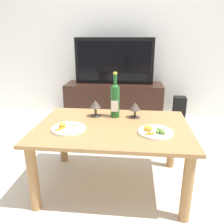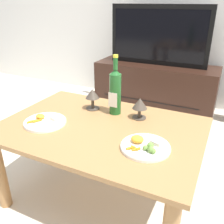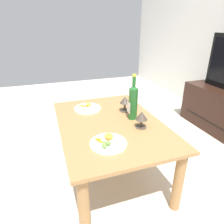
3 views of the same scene
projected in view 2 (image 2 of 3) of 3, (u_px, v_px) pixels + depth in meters
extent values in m
plane|color=beige|center=(102.00, 195.00, 1.61)|extent=(6.40, 6.40, 0.00)
cube|color=#9E7042|center=(100.00, 128.00, 1.40)|extent=(1.13, 0.78, 0.03)
cylinder|color=#9E7042|center=(65.00, 126.00, 1.97)|extent=(0.07, 0.07, 0.48)
cylinder|color=#9E7042|center=(194.00, 158.00, 1.57)|extent=(0.07, 0.07, 0.48)
cube|color=black|center=(155.00, 86.00, 2.83)|extent=(1.34, 0.45, 0.51)
cube|color=black|center=(148.00, 101.00, 2.69)|extent=(1.07, 0.01, 0.01)
cube|color=black|center=(159.00, 36.00, 2.60)|extent=(1.06, 0.04, 0.61)
cube|color=black|center=(158.00, 36.00, 2.58)|extent=(0.98, 0.01, 0.52)
cylinder|color=#1E5923|center=(115.00, 94.00, 1.50)|extent=(0.07, 0.07, 0.25)
cone|color=#1E5923|center=(115.00, 72.00, 1.45)|extent=(0.07, 0.07, 0.03)
cylinder|color=#1E5923|center=(116.00, 64.00, 1.43)|extent=(0.03, 0.03, 0.07)
cylinder|color=yellow|center=(116.00, 56.00, 1.41)|extent=(0.03, 0.03, 0.02)
cube|color=silver|center=(113.00, 100.00, 1.48)|extent=(0.06, 0.00, 0.09)
cylinder|color=#473D33|center=(93.00, 108.00, 1.62)|extent=(0.09, 0.09, 0.01)
cylinder|color=#473D33|center=(93.00, 103.00, 1.60)|extent=(0.02, 0.02, 0.07)
cone|color=#473D33|center=(92.00, 94.00, 1.57)|extent=(0.09, 0.09, 0.06)
cylinder|color=#473D33|center=(139.00, 118.00, 1.49)|extent=(0.08, 0.08, 0.01)
cylinder|color=#473D33|center=(139.00, 113.00, 1.48)|extent=(0.02, 0.02, 0.06)
cone|color=#473D33|center=(140.00, 103.00, 1.45)|extent=(0.09, 0.09, 0.06)
cylinder|color=white|center=(45.00, 122.00, 1.42)|extent=(0.24, 0.24, 0.01)
torus|color=white|center=(45.00, 121.00, 1.42)|extent=(0.24, 0.24, 0.01)
ellipsoid|color=orange|center=(40.00, 116.00, 1.45)|extent=(0.05, 0.05, 0.03)
cube|color=beige|center=(55.00, 118.00, 1.43)|extent=(0.06, 0.06, 0.02)
cylinder|color=orange|center=(37.00, 121.00, 1.41)|extent=(0.04, 0.05, 0.01)
cylinder|color=orange|center=(34.00, 121.00, 1.41)|extent=(0.04, 0.04, 0.01)
cylinder|color=orange|center=(31.00, 122.00, 1.41)|extent=(0.04, 0.05, 0.01)
cylinder|color=white|center=(145.00, 147.00, 1.18)|extent=(0.24, 0.24, 0.01)
torus|color=white|center=(145.00, 146.00, 1.18)|extent=(0.24, 0.24, 0.01)
ellipsoid|color=orange|center=(137.00, 139.00, 1.21)|extent=(0.06, 0.06, 0.04)
cube|color=beige|center=(157.00, 142.00, 1.19)|extent=(0.06, 0.05, 0.02)
cylinder|color=orange|center=(135.00, 148.00, 1.16)|extent=(0.04, 0.03, 0.01)
cylinder|color=orange|center=(131.00, 148.00, 1.16)|extent=(0.04, 0.04, 0.01)
cylinder|color=orange|center=(136.00, 149.00, 1.15)|extent=(0.04, 0.04, 0.01)
sphere|color=olive|center=(145.00, 148.00, 1.15)|extent=(0.02, 0.02, 0.02)
sphere|color=olive|center=(153.00, 151.00, 1.12)|extent=(0.03, 0.03, 0.03)
sphere|color=olive|center=(151.00, 149.00, 1.13)|extent=(0.03, 0.03, 0.03)
sphere|color=olive|center=(150.00, 146.00, 1.15)|extent=(0.03, 0.03, 0.03)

